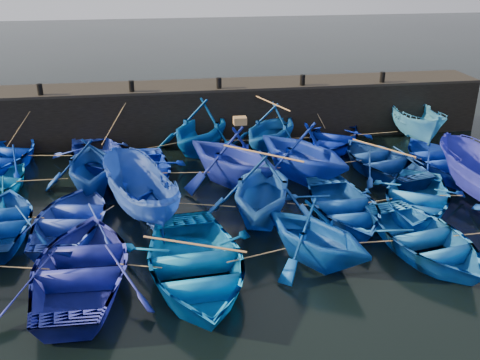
{
  "coord_description": "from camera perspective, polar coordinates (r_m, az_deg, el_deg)",
  "views": [
    {
      "loc": [
        -2.79,
        -14.81,
        8.63
      ],
      "look_at": [
        0.0,
        3.2,
        0.7
      ],
      "focal_mm": 40.0,
      "sensor_mm": 36.0,
      "label": 1
    }
  ],
  "objects": [
    {
      "name": "bollard_2",
      "position": [
        25.23,
        -2.26,
        10.31
      ],
      "size": [
        0.24,
        0.24,
        0.5
      ],
      "primitive_type": "cylinder",
      "color": "black",
      "rests_on": "quay_top"
    },
    {
      "name": "boat_4",
      "position": [
        25.42,
        9.85,
        4.47
      ],
      "size": [
        5.22,
        5.71,
        0.97
      ],
      "primitive_type": "imported",
      "rotation": [
        0.0,
        0.0,
        -0.52
      ],
      "color": "#011486",
      "rests_on": "ground"
    },
    {
      "name": "boat_15",
      "position": [
        18.51,
        -10.68,
        -1.41
      ],
      "size": [
        3.44,
        5.3,
        1.92
      ],
      "primitive_type": "imported",
      "rotation": [
        0.0,
        0.0,
        3.49
      ],
      "color": "#1D43A7",
      "rests_on": "ground"
    },
    {
      "name": "mooring_ropes",
      "position": [
        21.62,
        -1.23,
        2.51
      ],
      "size": [
        18.91,
        11.66,
        2.1
      ],
      "color": "tan",
      "rests_on": "ground"
    },
    {
      "name": "boat_17",
      "position": [
        18.73,
        10.98,
        -2.72
      ],
      "size": [
        3.47,
        4.78,
        0.98
      ],
      "primitive_type": "imported",
      "rotation": [
        0.0,
        0.0,
        0.02
      ],
      "color": "#0A3B91",
      "rests_on": "ground"
    },
    {
      "name": "boat_16",
      "position": [
        18.04,
        2.35,
        -0.81
      ],
      "size": [
        5.11,
        5.53,
        2.41
      ],
      "primitive_type": "imported",
      "rotation": [
        0.0,
        0.0,
        -0.3
      ],
      "color": "#1247A7",
      "rests_on": "ground"
    },
    {
      "name": "ground",
      "position": [
        17.37,
        1.62,
        -6.29
      ],
      "size": [
        120.0,
        120.0,
        0.0
      ],
      "primitive_type": "plane",
      "color": "black",
      "rests_on": "ground"
    },
    {
      "name": "bollard_0",
      "position": [
        25.62,
        -20.56,
        9.04
      ],
      "size": [
        0.24,
        0.24,
        0.5
      ],
      "primitive_type": "cylinder",
      "color": "black",
      "rests_on": "quay_top"
    },
    {
      "name": "boat_18",
      "position": [
        19.9,
        18.27,
        -1.88
      ],
      "size": [
        5.32,
        5.84,
        0.99
      ],
      "primitive_type": "imported",
      "rotation": [
        0.0,
        0.0,
        -0.51
      ],
      "color": "blue",
      "rests_on": "ground"
    },
    {
      "name": "boat_3",
      "position": [
        24.48,
        3.33,
        5.61
      ],
      "size": [
        5.52,
        5.62,
        2.24
      ],
      "primitive_type": "imported",
      "rotation": [
        0.0,
        0.0,
        -0.67
      ],
      "color": "#084299",
      "rests_on": "ground"
    },
    {
      "name": "quay_top",
      "position": [
        26.18,
        -2.48,
        10.09
      ],
      "size": [
        26.0,
        2.5,
        0.12
      ],
      "primitive_type": "cube",
      "color": "black",
      "rests_on": "quay_wall"
    },
    {
      "name": "boat_23",
      "position": [
        15.82,
        8.11,
        -5.59
      ],
      "size": [
        4.87,
        5.0,
        2.0
      ],
      "primitive_type": "imported",
      "rotation": [
        0.0,
        0.0,
        0.61
      ],
      "color": "#063D99",
      "rests_on": "ground"
    },
    {
      "name": "boat_10",
      "position": [
        21.43,
        6.74,
        3.17
      ],
      "size": [
        5.91,
        6.13,
        2.48
      ],
      "primitive_type": "imported",
      "rotation": [
        0.0,
        0.0,
        3.69
      ],
      "color": "#0D2BB5",
      "rests_on": "ground"
    },
    {
      "name": "boat_13",
      "position": [
        19.1,
        -24.22,
        -3.99
      ],
      "size": [
        3.6,
        4.82,
        0.96
      ],
      "primitive_type": "imported",
      "rotation": [
        0.0,
        0.0,
        3.21
      ],
      "color": "navy",
      "rests_on": "ground"
    },
    {
      "name": "bollard_3",
      "position": [
        25.98,
        6.69,
        10.55
      ],
      "size": [
        0.24,
        0.24,
        0.5
      ],
      "primitive_type": "cylinder",
      "color": "black",
      "rests_on": "quay_top"
    },
    {
      "name": "loose_oars",
      "position": [
        19.59,
        4.99,
        2.86
      ],
      "size": [
        10.58,
        12.16,
        1.44
      ],
      "color": "#99724C",
      "rests_on": "ground"
    },
    {
      "name": "boat_1",
      "position": [
        23.57,
        -14.76,
        2.54
      ],
      "size": [
        4.81,
        5.68,
        1.0
      ],
      "primitive_type": "imported",
      "rotation": [
        0.0,
        0.0,
        0.32
      ],
      "color": "blue",
      "rests_on": "ground"
    },
    {
      "name": "boat_9",
      "position": [
        20.84,
        -0.82,
        2.71
      ],
      "size": [
        6.03,
        6.15,
        2.46
      ],
      "primitive_type": "imported",
      "rotation": [
        0.0,
        0.0,
        3.79
      ],
      "color": "#15279E",
      "rests_on": "ground"
    },
    {
      "name": "boat_0",
      "position": [
        24.72,
        -24.23,
        2.3
      ],
      "size": [
        5.31,
        6.27,
        1.11
      ],
      "primitive_type": "imported",
      "rotation": [
        0.0,
        0.0,
        2.82
      ],
      "color": "#00229C",
      "rests_on": "ground"
    },
    {
      "name": "boat_2",
      "position": [
        24.25,
        -4.19,
        5.71
      ],
      "size": [
        5.85,
        6.09,
        2.47
      ],
      "primitive_type": "imported",
      "rotation": [
        0.0,
        0.0,
        -0.52
      ],
      "color": "#014291",
      "rests_on": "ground"
    },
    {
      "name": "boat_8",
      "position": [
        21.12,
        -10.72,
        0.57
      ],
      "size": [
        3.86,
        5.32,
        1.09
      ],
      "primitive_type": "imported",
      "rotation": [
        0.0,
        0.0,
        -0.02
      ],
      "color": "#0827CF",
      "rests_on": "ground"
    },
    {
      "name": "boat_7",
      "position": [
        21.08,
        -15.64,
        1.68
      ],
      "size": [
        3.96,
        4.48,
        2.2
      ],
      "primitive_type": "imported",
      "rotation": [
        0.0,
        0.0,
        3.23
      ],
      "color": "navy",
      "rests_on": "ground"
    },
    {
      "name": "boat_24",
      "position": [
        17.27,
        19.23,
        -6.0
      ],
      "size": [
        4.32,
        5.44,
        1.01
      ],
      "primitive_type": "imported",
      "rotation": [
        0.0,
        0.0,
        0.18
      ],
      "color": "blue",
      "rests_on": "ground"
    },
    {
      "name": "boat_14",
      "position": [
        18.44,
        -17.41,
        -3.85
      ],
      "size": [
        4.06,
        5.2,
        0.98
      ],
      "primitive_type": "imported",
      "rotation": [
        0.0,
        0.0,
        2.99
      ],
      "color": "#1F39C3",
      "rests_on": "ground"
    },
    {
      "name": "wooden_crate",
      "position": [
        20.43,
        -0.01,
        6.35
      ],
      "size": [
        0.49,
        0.38,
        0.28
      ],
      "primitive_type": "cube",
      "color": "olive",
      "rests_on": "boat_9"
    },
    {
      "name": "bollard_1",
      "position": [
        25.11,
        -11.5,
        9.79
      ],
      "size": [
        0.24,
        0.24,
        0.5
      ],
      "primitive_type": "cylinder",
      "color": "black",
      "rests_on": "quay_top"
    },
    {
      "name": "quay_wall",
      "position": [
        26.51,
        -2.43,
        7.33
      ],
      "size": [
        26.0,
        2.5,
        2.5
      ],
      "primitive_type": "cube",
      "color": "black",
      "rests_on": "ground"
    },
    {
      "name": "boat_11",
      "position": [
        23.03,
        14.88,
        2.06
      ],
      "size": [
        4.58,
        5.63,
        1.03
      ],
      "primitive_type": "imported",
      "rotation": [
        0.0,
        0.0,
        3.37
      ],
      "color": "navy",
      "rests_on": "ground"
    },
    {
      "name": "boat_21",
      "position": [
        15.55,
        -16.39,
        -8.76
      ],
      "size": [
        4.13,
        5.66,
        1.15
      ],
      "primitive_type": "imported",
      "rotation": [
        0.0,
        0.0,
        3.11
      ],
      "color": "navy",
      "rests_on": "ground"
    },
    {
      "name": "bollard_4",
      "position": [
        27.3,
        14.96,
        10.56
      ],
      "size": [
        0.24,
        0.24,
        0.5
      ],
      "primitive_type": "cylinder",
      "color": "black",
      "rests_on": "quay_top"
    },
    {
      "name": "boat_12",
      "position": [
        23.96,
        20.67,
        2.11
      ],
      "size": [
        3.87,
        5.12,
        1.0
      ],
      "primitive_type": "imported",
      "rotation": [
        0.0,
        0.0,
        3.23
      ],
      "color": "#06249A",
      "rests_on": "ground"
    },
    {
      "name": "boat_22",
      "position": [
        15.03,
        -4.86,
        -8.89
      ],
      "size": [
        4.5,
        6.02,
        1.19
      ],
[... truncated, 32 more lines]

